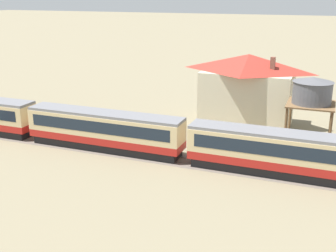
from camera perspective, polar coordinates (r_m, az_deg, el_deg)
name	(u,v)px	position (r m, az deg, el deg)	size (l,w,h in m)	color
ground_plane	(328,183)	(40.98, 20.91, -7.21)	(600.00, 600.00, 0.00)	#7A7056
passenger_train	(107,129)	(45.84, -8.32, -0.42)	(93.31, 2.94, 4.23)	#AD1E19
railway_track	(89,147)	(47.74, -10.63, -2.76)	(167.86, 3.60, 0.04)	#665B51
station_house_red_roof	(247,89)	(54.43, 10.69, 4.92)	(11.95, 7.57, 9.13)	beige
water_tower	(312,92)	(47.49, 18.95, 4.35)	(4.94, 4.94, 7.91)	brown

